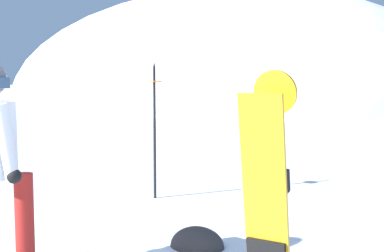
# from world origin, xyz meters

# --- Properties ---
(ridge_peak_main) EXTENTS (30.00, 27.00, 14.72)m
(ridge_peak_main) POSITION_xyz_m (-11.80, 28.07, 0.00)
(ridge_peak_main) COLOR white
(ridge_peak_main) RESTS_ON ground
(ridge_peak_far) EXTENTS (20.62, 18.55, 10.57)m
(ridge_peak_far) POSITION_xyz_m (-36.67, 45.76, 0.00)
(ridge_peak_far) COLOR white
(ridge_peak_far) RESTS_ON ground
(spare_snowboard) EXTENTS (0.28, 0.28, 1.64)m
(spare_snowboard) POSITION_xyz_m (2.17, 0.84, 0.83)
(spare_snowboard) COLOR orange
(spare_snowboard) RESTS_ON ground
(piste_marker_near) EXTENTS (0.20, 0.20, 1.83)m
(piste_marker_near) POSITION_xyz_m (-0.53, 3.43, 1.05)
(piste_marker_near) COLOR black
(piste_marker_near) RESTS_ON ground
(rock_dark) EXTENTS (0.54, 0.45, 0.37)m
(rock_dark) POSITION_xyz_m (0.97, 2.03, 0.00)
(rock_dark) COLOR #383333
(rock_dark) RESTS_ON ground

